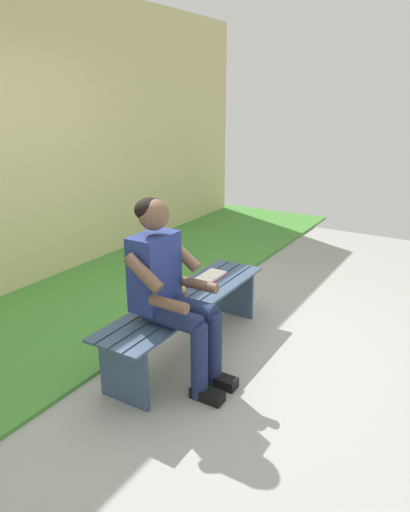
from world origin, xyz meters
TOP-DOWN VIEW (x-y plane):
  - ground_plane at (1.05, 1.00)m, footprint 10.00×7.00m
  - grass_strip at (0.00, -1.38)m, footprint 9.00×2.04m
  - bench_near at (0.00, 0.00)m, footprint 1.72×0.43m
  - person_seated at (0.36, 0.10)m, footprint 0.50×0.69m
  - apple at (-0.02, -0.07)m, footprint 0.08×0.08m
  - book_open at (-0.37, -0.06)m, footprint 0.41×0.16m

SIDE VIEW (x-z plane):
  - ground_plane at x=1.05m, z-range -0.04..0.00m
  - grass_strip at x=0.00m, z-range 0.00..0.03m
  - bench_near at x=0.00m, z-range 0.12..0.56m
  - book_open at x=-0.37m, z-range 0.44..0.47m
  - apple at x=-0.02m, z-range 0.44..0.52m
  - person_seated at x=0.36m, z-range 0.06..1.31m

